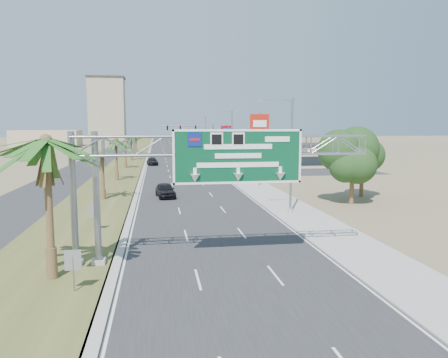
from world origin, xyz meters
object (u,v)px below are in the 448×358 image
signal_mast (203,140)px  car_mid_lane (193,177)px  car_left_lane (165,190)px  pole_sign_red_near (259,128)px  pole_sign_blue (228,138)px  car_far (152,162)px  car_right_lane (198,162)px  sign_gantry (209,155)px  palm_near (46,142)px  pole_sign_red_far (226,134)px  store_building (294,156)px

signal_mast → car_mid_lane: bearing=-99.0°
car_left_lane → pole_sign_red_near: bearing=23.8°
pole_sign_blue → car_far: bearing=154.0°
car_right_lane → car_far: size_ratio=1.14×
sign_gantry → car_mid_lane: 35.60m
sign_gantry → car_far: (-3.77, 62.74, -5.37)m
signal_mast → car_left_lane: size_ratio=2.28×
palm_near → car_right_lane: (13.16, 62.35, -6.17)m
palm_near → car_mid_lane: 38.92m
sign_gantry → car_left_lane: (-2.03, 22.95, -5.29)m
sign_gantry → signal_mast: 62.37m
car_left_lane → pole_sign_red_far: 36.48m
car_left_lane → store_building: bearing=45.6°
sign_gantry → pole_sign_red_near: size_ratio=1.79×
signal_mast → car_mid_lane: signal_mast is taller
signal_mast → pole_sign_red_far: (3.83, -5.11, 1.38)m
palm_near → store_building: size_ratio=0.46×
car_mid_lane → pole_sign_blue: 22.82m
palm_near → store_building: 66.04m
store_building → pole_sign_red_near: size_ratio=1.92×
sign_gantry → car_right_lane: size_ratio=3.08×
pole_sign_red_far → car_far: bearing=157.3°
sign_gantry → store_building: size_ratio=0.93×
pole_sign_blue → pole_sign_red_far: bearing=102.4°
sign_gantry → car_mid_lane: bearing=86.8°
signal_mast → store_building: (16.83, -5.97, -2.85)m
store_building → car_right_lane: (-18.04, 4.35, -1.24)m
sign_gantry → store_building: bearing=67.6°
car_mid_lane → pole_sign_blue: (8.32, 20.72, 4.70)m
signal_mast → car_left_lane: signal_mast is taller
signal_mast → pole_sign_blue: size_ratio=1.38×
sign_gantry → signal_mast: size_ratio=1.63×
store_building → sign_gantry: bearing=-112.4°
signal_mast → pole_sign_blue: (4.06, -6.18, 0.60)m
signal_mast → car_left_lane: bearing=-101.9°
car_right_lane → car_far: bearing=171.3°
car_left_lane → car_right_lane: (7.05, 37.48, -0.01)m
palm_near → signal_mast: 65.60m
car_far → pole_sign_blue: 16.37m
store_building → car_mid_lane: store_building is taller
signal_mast → car_right_lane: (-1.22, -1.62, -4.09)m
store_building → car_left_lane: store_building is taller
car_left_lane → car_mid_lane: bearing=64.6°
sign_gantry → palm_near: palm_near is taller
palm_near → car_far: size_ratio=1.75×
signal_mast → pole_sign_blue: bearing=-56.7°
pole_sign_red_near → store_building: bearing=63.3°
store_building → pole_sign_blue: size_ratio=2.42×
car_left_lane → car_right_lane: size_ratio=0.83×
signal_mast → pole_sign_red_near: 32.13m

